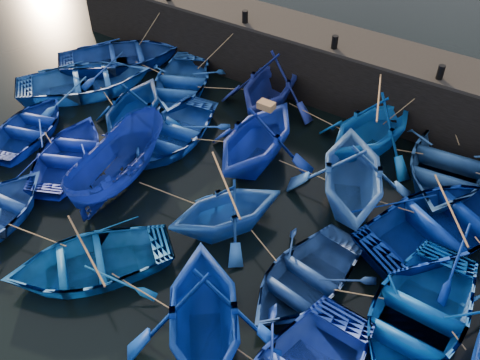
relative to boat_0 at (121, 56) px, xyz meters
The scene contains 28 objects.
ground 11.77m from the boat_0, 38.77° to the right, with size 120.00×120.00×0.00m, color black.
quay_wall 9.71m from the boat_0, 18.91° to the left, with size 26.00×2.50×2.50m, color black.
quay_top 9.89m from the boat_0, 18.91° to the left, with size 26.00×2.50×0.12m, color black.
bollard_1 6.09m from the boat_0, 23.45° to the left, with size 0.24×0.24×0.50m, color black.
bollard_2 9.71m from the boat_0, 13.74° to the left, with size 0.24×0.24×0.50m, color black.
bollard_3 13.55m from the boat_0, ahead, with size 0.24×0.24×0.50m, color black.
boat_0 is the anchor object (origin of this frame).
boat_1 3.53m from the boat_0, ahead, with size 3.41×4.76×0.99m, color #184BA6.
boat_2 7.34m from the boat_0, ahead, with size 3.89×4.51×2.38m, color navy.
boat_3 11.81m from the boat_0, ahead, with size 3.88×4.50×2.37m, color blue.
boat_4 14.55m from the boat_0, ahead, with size 4.08×5.71×1.18m, color navy.
boat_6 2.40m from the boat_0, 84.64° to the right, with size 3.94×5.50×1.14m, color #1A50A0.
boat_7 5.10m from the boat_0, 40.85° to the right, with size 3.60×4.18×2.20m, color navy.
boat_8 6.28m from the boat_0, 29.58° to the right, with size 3.34×4.67×0.97m, color blue.
boat_9 9.08m from the boat_0, 15.49° to the right, with size 4.02×4.66×2.45m, color #102BA1.
boat_10 12.58m from the boat_0, 11.26° to the right, with size 4.15×4.82×2.54m, color #2859AC.
boat_11 15.50m from the boat_0, ahead, with size 4.12×5.76×1.20m, color navy.
boat_13 5.82m from the boat_0, 82.63° to the right, with size 2.95×4.13×0.86m, color navy.
boat_14 6.88m from the boat_0, 62.06° to the right, with size 3.09×4.33×0.90m, color #1028AD.
boat_15 8.10m from the boat_0, 47.23° to the right, with size 1.78×4.73×1.83m, color navy.
boat_16 11.26m from the boat_0, 30.52° to the right, with size 3.17×3.67×1.93m, color #184B9E.
boat_17 14.21m from the boat_0, 26.42° to the right, with size 3.04×4.24×0.88m, color navy.
boat_18 16.79m from the boat_0, 20.43° to the right, with size 3.66×5.12×1.06m, color #0447AF.
boat_22 11.81m from the boat_0, 51.24° to the right, with size 3.35×4.68×0.97m, color #0A5199.
boat_23 14.70m from the boat_0, 38.84° to the right, with size 3.95×4.58×2.41m, color #042C92.
wooden_crate 9.56m from the boat_0, 15.00° to the right, with size 0.54×0.35×0.23m, color olive.
mooring_ropes 9.23m from the boat_0, 14.80° to the right, with size 17.66×11.74×2.10m.
loose_oars 11.88m from the boat_0, 20.90° to the right, with size 10.19×11.64×1.46m.
Camera 1 is at (7.20, -7.65, 12.17)m, focal length 40.00 mm.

